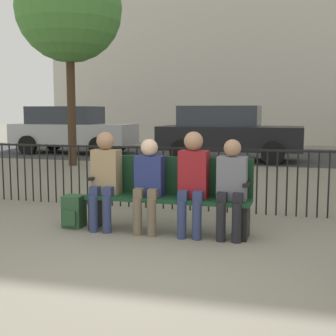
{
  "coord_description": "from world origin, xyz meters",
  "views": [
    {
      "loc": [
        1.51,
        -3.65,
        1.5
      ],
      "look_at": [
        0.0,
        1.77,
        0.8
      ],
      "focal_mm": 50.0,
      "sensor_mm": 36.0,
      "label": 1
    }
  ],
  "objects_px": {
    "seated_person_3": "(231,183)",
    "backpack": "(74,212)",
    "seated_person_2": "(193,177)",
    "parked_car_1": "(227,132)",
    "park_bench": "(170,191)",
    "seated_person_0": "(105,175)",
    "tree_0": "(69,9)",
    "seated_person_1": "(149,180)",
    "parked_car_2": "(72,129)"
  },
  "relations": [
    {
      "from": "seated_person_0",
      "to": "seated_person_2",
      "type": "relative_size",
      "value": 0.99
    },
    {
      "from": "seated_person_3",
      "to": "parked_car_1",
      "type": "bearing_deg",
      "value": 98.69
    },
    {
      "from": "park_bench",
      "to": "seated_person_2",
      "type": "distance_m",
      "value": 0.4
    },
    {
      "from": "parked_car_1",
      "to": "seated_person_0",
      "type": "bearing_deg",
      "value": -91.88
    },
    {
      "from": "backpack",
      "to": "parked_car_2",
      "type": "relative_size",
      "value": 0.1
    },
    {
      "from": "seated_person_3",
      "to": "backpack",
      "type": "distance_m",
      "value": 2.07
    },
    {
      "from": "seated_person_2",
      "to": "seated_person_3",
      "type": "bearing_deg",
      "value": -0.6
    },
    {
      "from": "parked_car_2",
      "to": "seated_person_1",
      "type": "bearing_deg",
      "value": -58.16
    },
    {
      "from": "seated_person_2",
      "to": "tree_0",
      "type": "xyz_separation_m",
      "value": [
        -4.7,
        6.11,
        3.42
      ]
    },
    {
      "from": "park_bench",
      "to": "seated_person_1",
      "type": "xyz_separation_m",
      "value": [
        -0.23,
        -0.13,
        0.15
      ]
    },
    {
      "from": "tree_0",
      "to": "seated_person_2",
      "type": "bearing_deg",
      "value": -52.46
    },
    {
      "from": "seated_person_2",
      "to": "backpack",
      "type": "relative_size",
      "value": 3.02
    },
    {
      "from": "seated_person_0",
      "to": "parked_car_1",
      "type": "bearing_deg",
      "value": 88.12
    },
    {
      "from": "seated_person_2",
      "to": "seated_person_3",
      "type": "distance_m",
      "value": 0.46
    },
    {
      "from": "seated_person_1",
      "to": "park_bench",
      "type": "bearing_deg",
      "value": 30.15
    },
    {
      "from": "seated_person_1",
      "to": "parked_car_1",
      "type": "xyz_separation_m",
      "value": [
        -0.29,
        8.54,
        0.19
      ]
    },
    {
      "from": "seated_person_3",
      "to": "tree_0",
      "type": "bearing_deg",
      "value": 130.14
    },
    {
      "from": "tree_0",
      "to": "park_bench",
      "type": "bearing_deg",
      "value": -53.81
    },
    {
      "from": "park_bench",
      "to": "parked_car_2",
      "type": "bearing_deg",
      "value": 123.22
    },
    {
      "from": "backpack",
      "to": "parked_car_1",
      "type": "relative_size",
      "value": 0.1
    },
    {
      "from": "parked_car_1",
      "to": "seated_person_3",
      "type": "bearing_deg",
      "value": -81.31
    },
    {
      "from": "seated_person_3",
      "to": "parked_car_2",
      "type": "xyz_separation_m",
      "value": [
        -6.88,
        9.44,
        0.19
      ]
    },
    {
      "from": "backpack",
      "to": "parked_car_2",
      "type": "height_order",
      "value": "parked_car_2"
    },
    {
      "from": "seated_person_3",
      "to": "tree_0",
      "type": "height_order",
      "value": "tree_0"
    },
    {
      "from": "seated_person_2",
      "to": "backpack",
      "type": "bearing_deg",
      "value": -179.04
    },
    {
      "from": "seated_person_0",
      "to": "backpack",
      "type": "relative_size",
      "value": 2.98
    },
    {
      "from": "seated_person_1",
      "to": "tree_0",
      "type": "distance_m",
      "value": 8.17
    },
    {
      "from": "seated_person_0",
      "to": "tree_0",
      "type": "bearing_deg",
      "value": 120.31
    },
    {
      "from": "park_bench",
      "to": "seated_person_1",
      "type": "relative_size",
      "value": 1.76
    },
    {
      "from": "seated_person_2",
      "to": "seated_person_3",
      "type": "height_order",
      "value": "seated_person_2"
    },
    {
      "from": "park_bench",
      "to": "seated_person_1",
      "type": "height_order",
      "value": "seated_person_1"
    },
    {
      "from": "backpack",
      "to": "seated_person_2",
      "type": "bearing_deg",
      "value": 0.96
    },
    {
      "from": "seated_person_0",
      "to": "parked_car_2",
      "type": "xyz_separation_m",
      "value": [
        -5.29,
        9.44,
        0.15
      ]
    },
    {
      "from": "seated_person_0",
      "to": "tree_0",
      "type": "distance_m",
      "value": 7.87
    },
    {
      "from": "seated_person_1",
      "to": "seated_person_3",
      "type": "height_order",
      "value": "seated_person_3"
    },
    {
      "from": "seated_person_1",
      "to": "backpack",
      "type": "relative_size",
      "value": 2.79
    },
    {
      "from": "seated_person_2",
      "to": "parked_car_2",
      "type": "distance_m",
      "value": 11.41
    },
    {
      "from": "seated_person_2",
      "to": "parked_car_1",
      "type": "xyz_separation_m",
      "value": [
        -0.84,
        8.53,
        0.14
      ]
    },
    {
      "from": "seated_person_3",
      "to": "tree_0",
      "type": "relative_size",
      "value": 0.21
    },
    {
      "from": "parked_car_1",
      "to": "seated_person_2",
      "type": "bearing_deg",
      "value": -84.35
    },
    {
      "from": "parked_car_1",
      "to": "park_bench",
      "type": "bearing_deg",
      "value": -86.42
    },
    {
      "from": "tree_0",
      "to": "parked_car_2",
      "type": "relative_size",
      "value": 1.32
    },
    {
      "from": "seated_person_1",
      "to": "tree_0",
      "type": "height_order",
      "value": "tree_0"
    },
    {
      "from": "park_bench",
      "to": "tree_0",
      "type": "height_order",
      "value": "tree_0"
    },
    {
      "from": "seated_person_3",
      "to": "parked_car_1",
      "type": "xyz_separation_m",
      "value": [
        -1.31,
        8.54,
        0.19
      ]
    },
    {
      "from": "park_bench",
      "to": "seated_person_3",
      "type": "relative_size",
      "value": 1.74
    },
    {
      "from": "seated_person_1",
      "to": "seated_person_0",
      "type": "bearing_deg",
      "value": 179.54
    },
    {
      "from": "seated_person_1",
      "to": "backpack",
      "type": "xyz_separation_m",
      "value": [
        -1.01,
        -0.02,
        -0.44
      ]
    },
    {
      "from": "seated_person_3",
      "to": "seated_person_0",
      "type": "bearing_deg",
      "value": 179.86
    },
    {
      "from": "seated_person_3",
      "to": "parked_car_2",
      "type": "relative_size",
      "value": 0.28
    }
  ]
}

